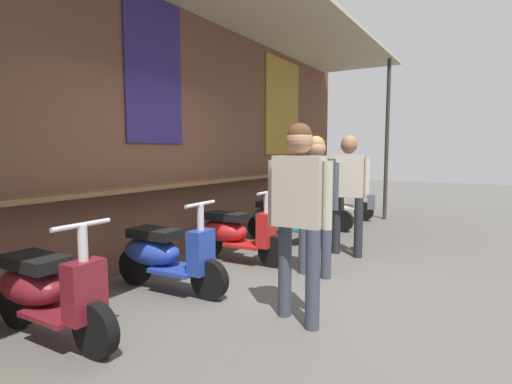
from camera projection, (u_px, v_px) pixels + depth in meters
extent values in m
plane|color=#56544F|center=(284.00, 289.00, 4.29)|extent=(34.24, 34.24, 0.00)
cube|color=brown|center=(144.00, 129.00, 5.15)|extent=(12.23, 0.25, 3.50)
cube|color=brown|center=(163.00, 186.00, 5.07)|extent=(11.00, 0.36, 0.05)
cube|color=navy|center=(154.00, 71.00, 5.07)|extent=(0.96, 0.02, 1.81)
cube|color=olive|center=(283.00, 108.00, 8.09)|extent=(1.39, 0.02, 1.88)
cylinder|color=#332D28|center=(387.00, 140.00, 8.58)|extent=(0.08, 0.08, 3.43)
ellipsoid|color=maroon|center=(33.00, 285.00, 3.21)|extent=(0.39, 0.70, 0.30)
cube|color=black|center=(35.00, 262.00, 3.17)|extent=(0.31, 0.55, 0.10)
cube|color=maroon|center=(61.00, 312.00, 3.05)|extent=(0.38, 0.50, 0.04)
cube|color=maroon|center=(85.00, 291.00, 2.88)|extent=(0.28, 0.16, 0.44)
cylinder|color=#B7B7BC|center=(84.00, 273.00, 2.87)|extent=(0.07, 0.07, 0.70)
cylinder|color=#B7B7BC|center=(82.00, 225.00, 2.83)|extent=(0.46, 0.04, 0.04)
cylinder|color=black|center=(95.00, 330.00, 2.86)|extent=(0.10, 0.40, 0.40)
cylinder|color=black|center=(17.00, 303.00, 3.36)|extent=(0.10, 0.40, 0.40)
ellipsoid|color=#233D9E|center=(152.00, 251.00, 4.32)|extent=(0.41, 0.72, 0.30)
cube|color=black|center=(155.00, 233.00, 4.27)|extent=(0.33, 0.56, 0.10)
cube|color=#233D9E|center=(178.00, 269.00, 4.17)|extent=(0.40, 0.52, 0.04)
cube|color=#233D9E|center=(201.00, 252.00, 4.00)|extent=(0.29, 0.17, 0.44)
cylinder|color=#B7B7BC|center=(201.00, 239.00, 3.99)|extent=(0.07, 0.07, 0.70)
cylinder|color=#B7B7BC|center=(200.00, 204.00, 3.95)|extent=(0.46, 0.06, 0.04)
cylinder|color=black|center=(210.00, 280.00, 3.98)|extent=(0.12, 0.40, 0.40)
cylinder|color=black|center=(135.00, 266.00, 4.45)|extent=(0.12, 0.40, 0.40)
ellipsoid|color=red|center=(224.00, 231.00, 5.44)|extent=(0.41, 0.72, 0.30)
cube|color=black|center=(227.00, 216.00, 5.40)|extent=(0.32, 0.56, 0.10)
cube|color=red|center=(246.00, 244.00, 5.29)|extent=(0.40, 0.52, 0.04)
cube|color=red|center=(266.00, 230.00, 5.13)|extent=(0.29, 0.17, 0.44)
cylinder|color=#B7B7BC|center=(266.00, 220.00, 5.11)|extent=(0.07, 0.07, 0.70)
cylinder|color=#B7B7BC|center=(266.00, 192.00, 5.08)|extent=(0.46, 0.06, 0.04)
cylinder|color=black|center=(273.00, 252.00, 5.11)|extent=(0.12, 0.40, 0.40)
cylinder|color=black|center=(209.00, 243.00, 5.58)|extent=(0.12, 0.40, 0.40)
ellipsoid|color=#197075|center=(272.00, 217.00, 6.60)|extent=(0.42, 0.72, 0.30)
cube|color=black|center=(274.00, 205.00, 6.55)|extent=(0.33, 0.57, 0.10)
cube|color=#197075|center=(290.00, 228.00, 6.42)|extent=(0.41, 0.52, 0.04)
cube|color=#197075|center=(307.00, 216.00, 6.23)|extent=(0.29, 0.17, 0.44)
cylinder|color=#B7B7BC|center=(308.00, 208.00, 6.21)|extent=(0.07, 0.07, 0.70)
cylinder|color=#B7B7BC|center=(308.00, 185.00, 6.18)|extent=(0.46, 0.06, 0.04)
cylinder|color=black|center=(313.00, 234.00, 6.20)|extent=(0.12, 0.40, 0.40)
cylinder|color=black|center=(259.00, 227.00, 6.76)|extent=(0.12, 0.40, 0.40)
ellipsoid|color=black|center=(305.00, 207.00, 7.73)|extent=(0.39, 0.70, 0.30)
cube|color=black|center=(308.00, 197.00, 7.68)|extent=(0.30, 0.55, 0.10)
cube|color=black|center=(322.00, 216.00, 7.56)|extent=(0.38, 0.50, 0.04)
cube|color=black|center=(337.00, 206.00, 7.38)|extent=(0.28, 0.16, 0.44)
cylinder|color=#B7B7BC|center=(338.00, 199.00, 7.37)|extent=(0.07, 0.07, 0.70)
cylinder|color=#B7B7BC|center=(338.00, 180.00, 7.33)|extent=(0.46, 0.04, 0.04)
cylinder|color=black|center=(342.00, 221.00, 7.36)|extent=(0.10, 0.40, 0.40)
cylinder|color=black|center=(293.00, 216.00, 7.88)|extent=(0.10, 0.40, 0.40)
ellipsoid|color=beige|center=(330.00, 200.00, 8.86)|extent=(0.41, 0.72, 0.30)
cube|color=black|center=(332.00, 191.00, 8.81)|extent=(0.32, 0.56, 0.10)
cube|color=beige|center=(345.00, 208.00, 8.71)|extent=(0.40, 0.52, 0.04)
cube|color=beige|center=(359.00, 199.00, 8.54)|extent=(0.29, 0.17, 0.44)
cylinder|color=#B7B7BC|center=(360.00, 192.00, 8.53)|extent=(0.07, 0.07, 0.70)
cylinder|color=#B7B7BC|center=(360.00, 176.00, 8.49)|extent=(0.46, 0.06, 0.04)
cylinder|color=black|center=(364.00, 211.00, 8.52)|extent=(0.12, 0.40, 0.40)
cylinder|color=black|center=(319.00, 208.00, 9.00)|extent=(0.12, 0.40, 0.40)
cylinder|color=#232328|center=(336.00, 225.00, 5.78)|extent=(0.12, 0.12, 0.83)
cylinder|color=#232328|center=(358.00, 228.00, 5.55)|extent=(0.12, 0.12, 0.83)
cube|color=#ADA393|center=(348.00, 176.00, 5.59)|extent=(0.30, 0.45, 0.59)
sphere|color=brown|center=(349.00, 145.00, 5.55)|extent=(0.23, 0.23, 0.23)
sphere|color=olive|center=(349.00, 143.00, 5.55)|extent=(0.21, 0.21, 0.21)
cylinder|color=#ADA393|center=(330.00, 177.00, 5.67)|extent=(0.08, 0.08, 0.56)
cylinder|color=#ADA393|center=(367.00, 178.00, 5.53)|extent=(0.08, 0.08, 0.56)
cube|color=#4C4C51|center=(371.00, 201.00, 5.56)|extent=(0.28, 0.16, 0.20)
cylinder|color=#383D4C|center=(285.00, 270.00, 3.57)|extent=(0.12, 0.12, 0.84)
cylinder|color=#383D4C|center=(313.00, 280.00, 3.30)|extent=(0.12, 0.12, 0.84)
cube|color=#ADA393|center=(299.00, 191.00, 3.36)|extent=(0.21, 0.43, 0.59)
sphere|color=#A37556|center=(300.00, 140.00, 3.32)|extent=(0.23, 0.23, 0.23)
sphere|color=#472D19|center=(300.00, 136.00, 3.31)|extent=(0.21, 0.21, 0.21)
cylinder|color=#ADA393|center=(272.00, 192.00, 3.48)|extent=(0.08, 0.08, 0.56)
cylinder|color=#ADA393|center=(328.00, 195.00, 3.24)|extent=(0.08, 0.08, 0.56)
cylinder|color=#383D4C|center=(326.00, 244.00, 4.63)|extent=(0.12, 0.12, 0.81)
cylinder|color=#383D4C|center=(304.00, 240.00, 4.82)|extent=(0.12, 0.12, 0.81)
cube|color=#383D4C|center=(316.00, 183.00, 4.66)|extent=(0.22, 0.41, 0.57)
sphere|color=#A37556|center=(316.00, 148.00, 4.62)|extent=(0.22, 0.22, 0.22)
sphere|color=olive|center=(316.00, 145.00, 4.61)|extent=(0.20, 0.20, 0.20)
cylinder|color=#383D4C|center=(335.00, 186.00, 4.53)|extent=(0.08, 0.08, 0.54)
cylinder|color=#383D4C|center=(297.00, 184.00, 4.80)|extent=(0.08, 0.08, 0.54)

